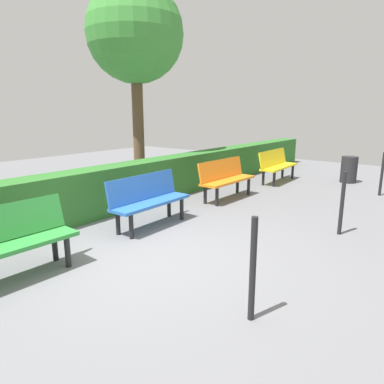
{
  "coord_description": "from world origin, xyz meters",
  "views": [
    {
      "loc": [
        3.01,
        3.16,
        1.9
      ],
      "look_at": [
        -1.52,
        -0.36,
        0.55
      ],
      "focal_mm": 32.41,
      "sensor_mm": 36.0,
      "label": 1
    }
  ],
  "objects": [
    {
      "name": "bench_yellow",
      "position": [
        -5.8,
        -0.75,
        0.48
      ],
      "size": [
        1.64,
        0.52,
        0.86
      ],
      "rotation": [
        0.0,
        0.0,
        0.03
      ],
      "color": "yellow",
      "rests_on": "ground_plane"
    },
    {
      "name": "railing_post_far",
      "position": [
        0.4,
        1.83,
        0.5
      ],
      "size": [
        0.06,
        0.06,
        1.0
      ],
      "primitive_type": "cylinder",
      "color": "black",
      "rests_on": "ground_plane"
    },
    {
      "name": "bench_orange",
      "position": [
        -3.33,
        -0.83,
        0.48
      ],
      "size": [
        1.57,
        0.5,
        0.86
      ],
      "rotation": [
        0.0,
        0.0,
        -0.03
      ],
      "color": "orange",
      "rests_on": "ground_plane"
    },
    {
      "name": "bench_green",
      "position": [
        1.35,
        -0.75,
        0.48
      ],
      "size": [
        1.44,
        0.51,
        0.86
      ],
      "rotation": [
        0.0,
        0.0,
        -0.03
      ],
      "color": "#2D8C38",
      "rests_on": "ground_plane"
    },
    {
      "name": "railing_post_near",
      "position": [
        -5.75,
        1.83,
        0.5
      ],
      "size": [
        0.06,
        0.06,
        1.0
      ],
      "primitive_type": "cylinder",
      "color": "black",
      "rests_on": "ground_plane"
    },
    {
      "name": "bench_blue",
      "position": [
        -0.96,
        -0.84,
        0.48
      ],
      "size": [
        1.52,
        0.47,
        0.86
      ],
      "rotation": [
        0.0,
        0.0,
        0.01
      ],
      "color": "blue",
      "rests_on": "ground_plane"
    },
    {
      "name": "ground_plane",
      "position": [
        0.0,
        0.0,
        0.0
      ],
      "size": [
        21.21,
        21.21,
        0.0
      ],
      "primitive_type": "plane",
      "color": "slate"
    },
    {
      "name": "trash_bin",
      "position": [
        -6.89,
        0.85,
        0.35
      ],
      "size": [
        0.42,
        0.42,
        0.71
      ],
      "primitive_type": "cylinder",
      "color": "#262628",
      "rests_on": "ground_plane"
    },
    {
      "name": "railing_post_mid",
      "position": [
        -2.5,
        1.83,
        0.5
      ],
      "size": [
        0.06,
        0.06,
        1.0
      ],
      "primitive_type": "cylinder",
      "color": "black",
      "rests_on": "ground_plane"
    },
    {
      "name": "tree_near",
      "position": [
        -3.33,
        -3.52,
        3.71
      ],
      "size": [
        2.39,
        2.39,
        4.94
      ],
      "color": "brown",
      "rests_on": "ground_plane"
    },
    {
      "name": "hedge_row",
      "position": [
        -1.05,
        -2.02,
        0.44
      ],
      "size": [
        17.21,
        0.55,
        0.88
      ],
      "primitive_type": "cube",
      "color": "#2D6B28",
      "rests_on": "ground_plane"
    }
  ]
}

